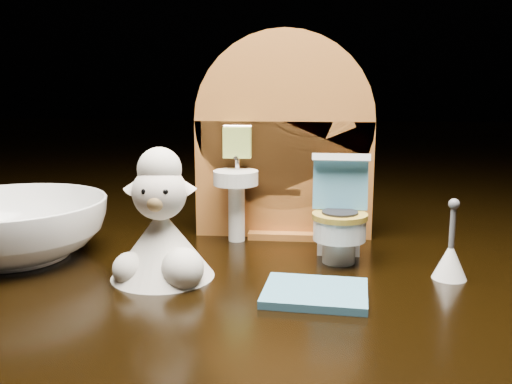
{
  "coord_description": "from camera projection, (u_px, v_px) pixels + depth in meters",
  "views": [
    {
      "loc": [
        0.02,
        -0.35,
        0.12
      ],
      "look_at": [
        -0.01,
        -0.0,
        0.05
      ],
      "focal_mm": 40.0,
      "sensor_mm": 36.0,
      "label": 1
    }
  ],
  "objects": [
    {
      "name": "plush_lamb",
      "position": [
        161.0,
        233.0,
        0.33
      ],
      "size": [
        0.06,
        0.06,
        0.08
      ],
      "rotation": [
        0.0,
        0.0,
        0.07
      ],
      "color": "beige",
      "rests_on": "ground"
    },
    {
      "name": "toilet_brush",
      "position": [
        450.0,
        258.0,
        0.33
      ],
      "size": [
        0.02,
        0.02,
        0.05
      ],
      "color": "white",
      "rests_on": "ground"
    },
    {
      "name": "toy_toilet",
      "position": [
        339.0,
        221.0,
        0.37
      ],
      "size": [
        0.04,
        0.05,
        0.07
      ],
      "rotation": [
        0.0,
        0.0,
        -0.03
      ],
      "color": "white",
      "rests_on": "ground"
    },
    {
      "name": "ceramic_bowl",
      "position": [
        12.0,
        229.0,
        0.37
      ],
      "size": [
        0.12,
        0.12,
        0.04
      ],
      "primitive_type": "imported",
      "rotation": [
        0.0,
        0.0,
        0.01
      ],
      "color": "white",
      "rests_on": "ground"
    },
    {
      "name": "bath_mat",
      "position": [
        315.0,
        293.0,
        0.31
      ],
      "size": [
        0.06,
        0.05,
        0.0
      ],
      "primitive_type": "cube",
      "rotation": [
        0.0,
        0.0,
        -0.08
      ],
      "color": "teal",
      "rests_on": "ground"
    },
    {
      "name": "backdrop_panel",
      "position": [
        283.0,
        148.0,
        0.42
      ],
      "size": [
        0.13,
        0.05,
        0.15
      ],
      "color": "#A35E26",
      "rests_on": "ground"
    }
  ]
}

